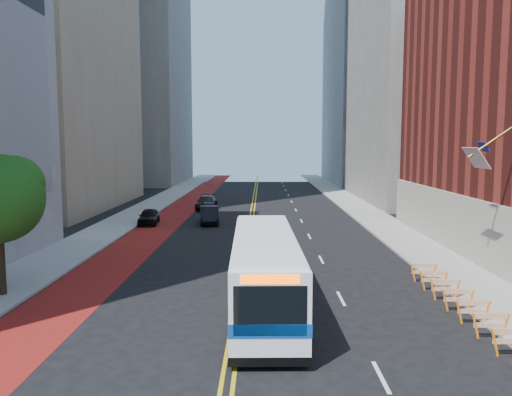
{
  "coord_description": "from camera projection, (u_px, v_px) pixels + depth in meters",
  "views": [
    {
      "loc": [
        1.06,
        -17.01,
        7.28
      ],
      "look_at": [
        0.74,
        8.0,
        4.57
      ],
      "focal_mm": 35.0,
      "sensor_mm": 36.0,
      "label": 1
    }
  ],
  "objects": [
    {
      "name": "sidewalk_right",
      "position": [
        377.0,
        220.0,
        47.37
      ],
      "size": [
        4.0,
        140.0,
        0.15
      ],
      "primitive_type": "cube",
      "color": "gray",
      "rests_on": "ground"
    },
    {
      "name": "ground",
      "position": [
        232.0,
        350.0,
        17.7
      ],
      "size": [
        160.0,
        160.0,
        0.0
      ],
      "primitive_type": "plane",
      "color": "black",
      "rests_on": "ground"
    },
    {
      "name": "car_c",
      "position": [
        207.0,
        203.0,
        55.84
      ],
      "size": [
        2.13,
        5.23,
        1.52
      ],
      "primitive_type": "imported",
      "rotation": [
        0.0,
        0.0,
        -0.0
      ],
      "color": "black",
      "rests_on": "ground"
    },
    {
      "name": "transit_bus",
      "position": [
        265.0,
        270.0,
        21.96
      ],
      "size": [
        2.98,
        12.34,
        3.38
      ],
      "rotation": [
        0.0,
        0.0,
        0.02
      ],
      "color": "white",
      "rests_on": "ground"
    },
    {
      "name": "street_tree",
      "position": [
        0.0,
        195.0,
        23.32
      ],
      "size": [
        4.2,
        4.2,
        6.7
      ],
      "color": "black",
      "rests_on": "sidewalk_left"
    },
    {
      "name": "midrise_right_near",
      "position": [
        436.0,
        43.0,
        62.98
      ],
      "size": [
        18.0,
        26.0,
        40.0
      ],
      "primitive_type": "cube",
      "color": "slate",
      "rests_on": "ground"
    },
    {
      "name": "sidewalk_left",
      "position": [
        126.0,
        220.0,
        47.67
      ],
      "size": [
        4.0,
        140.0,
        0.15
      ],
      "primitive_type": "cube",
      "color": "gray",
      "rests_on": "ground"
    },
    {
      "name": "lane_dashes",
      "position": [
        296.0,
        210.0,
        55.42
      ],
      "size": [
        0.14,
        98.2,
        0.01
      ],
      "color": "silver",
      "rests_on": "ground"
    },
    {
      "name": "center_line_outer",
      "position": [
        253.0,
        221.0,
        47.52
      ],
      "size": [
        0.14,
        140.0,
        0.01
      ],
      "primitive_type": "cube",
      "color": "gold",
      "rests_on": "ground"
    },
    {
      "name": "bus_lane_paint",
      "position": [
        166.0,
        221.0,
        47.63
      ],
      "size": [
        3.6,
        140.0,
        0.01
      ],
      "primitive_type": "cube",
      "color": "maroon",
      "rests_on": "ground"
    },
    {
      "name": "center_line_inner",
      "position": [
        249.0,
        221.0,
        47.53
      ],
      "size": [
        0.14,
        140.0,
        0.01
      ],
      "primitive_type": "cube",
      "color": "gold",
      "rests_on": "ground"
    },
    {
      "name": "midrise_right_far",
      "position": [
        387.0,
        34.0,
        91.99
      ],
      "size": [
        20.0,
        28.0,
        55.0
      ],
      "primitive_type": "cube",
      "color": "gray",
      "rests_on": "ground"
    },
    {
      "name": "car_b",
      "position": [
        209.0,
        215.0,
        45.92
      ],
      "size": [
        2.25,
        4.9,
        1.56
      ],
      "primitive_type": "imported",
      "rotation": [
        0.0,
        0.0,
        0.13
      ],
      "color": "black",
      "rests_on": "ground"
    },
    {
      "name": "midrise_left_far",
      "position": [
        127.0,
        7.0,
        92.05
      ],
      "size": [
        20.0,
        26.0,
        65.0
      ],
      "primitive_type": "cube",
      "color": "slate",
      "rests_on": "ground"
    },
    {
      "name": "car_a",
      "position": [
        149.0,
        216.0,
        45.51
      ],
      "size": [
        2.04,
        4.3,
        1.42
      ],
      "primitive_type": "imported",
      "rotation": [
        0.0,
        0.0,
        0.09
      ],
      "color": "black",
      "rests_on": "ground"
    },
    {
      "name": "construction_barriers",
      "position": [
        465.0,
        302.0,
        20.91
      ],
      "size": [
        1.42,
        10.91,
        1.0
      ],
      "color": "orange",
      "rests_on": "ground"
    }
  ]
}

